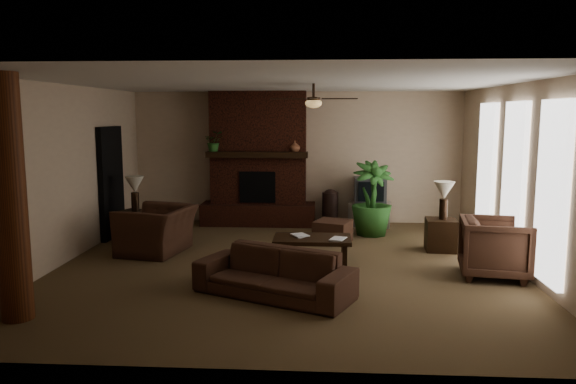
# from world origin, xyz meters

# --- Properties ---
(room_shell) EXTENTS (7.00, 7.00, 7.00)m
(room_shell) POSITION_xyz_m (0.00, 0.00, 1.40)
(room_shell) COLOR brown
(room_shell) RESTS_ON ground
(fireplace) EXTENTS (2.40, 0.70, 2.80)m
(fireplace) POSITION_xyz_m (-0.80, 3.22, 1.16)
(fireplace) COLOR #431C11
(fireplace) RESTS_ON ground
(windows) EXTENTS (0.08, 3.65, 2.35)m
(windows) POSITION_xyz_m (3.45, 0.20, 1.35)
(windows) COLOR white
(windows) RESTS_ON ground
(log_column) EXTENTS (0.36, 0.36, 2.80)m
(log_column) POSITION_xyz_m (-2.95, -2.40, 1.40)
(log_column) COLOR #592D16
(log_column) RESTS_ON ground
(doorway) EXTENTS (0.10, 1.00, 2.10)m
(doorway) POSITION_xyz_m (-3.44, 1.80, 1.05)
(doorway) COLOR black
(doorway) RESTS_ON ground
(ceiling_fan) EXTENTS (1.35, 1.35, 0.37)m
(ceiling_fan) POSITION_xyz_m (0.40, 0.30, 2.53)
(ceiling_fan) COLOR black
(ceiling_fan) RESTS_ON ceiling
(sofa) EXTENTS (2.11, 1.41, 0.80)m
(sofa) POSITION_xyz_m (-0.07, -1.42, 0.40)
(sofa) COLOR #41281C
(sofa) RESTS_ON ground
(armchair_left) EXTENTS (1.00, 1.33, 1.05)m
(armchair_left) POSITION_xyz_m (-2.24, 0.67, 0.52)
(armchair_left) COLOR #41281C
(armchair_left) RESTS_ON ground
(armchair_right) EXTENTS (1.00, 1.05, 0.95)m
(armchair_right) POSITION_xyz_m (3.04, -0.40, 0.47)
(armchair_right) COLOR #41281C
(armchair_right) RESTS_ON ground
(coffee_table) EXTENTS (1.20, 0.70, 0.43)m
(coffee_table) POSITION_xyz_m (0.40, 0.12, 0.37)
(coffee_table) COLOR black
(coffee_table) RESTS_ON ground
(ottoman) EXTENTS (0.77, 0.77, 0.40)m
(ottoman) POSITION_xyz_m (0.75, 1.62, 0.20)
(ottoman) COLOR #41281C
(ottoman) RESTS_ON ground
(tv_stand) EXTENTS (0.91, 0.62, 0.50)m
(tv_stand) POSITION_xyz_m (1.55, 3.15, 0.25)
(tv_stand) COLOR #BDBDBF
(tv_stand) RESTS_ON ground
(tv) EXTENTS (0.66, 0.54, 0.52)m
(tv) POSITION_xyz_m (1.55, 3.14, 0.76)
(tv) COLOR #3B3B3E
(tv) RESTS_ON tv_stand
(floor_vase) EXTENTS (0.34, 0.34, 0.77)m
(floor_vase) POSITION_xyz_m (0.72, 3.15, 0.43)
(floor_vase) COLOR black
(floor_vase) RESTS_ON ground
(floor_plant) EXTENTS (1.23, 1.62, 0.80)m
(floor_plant) POSITION_xyz_m (1.51, 2.27, 0.40)
(floor_plant) COLOR #2D6227
(floor_plant) RESTS_ON ground
(side_table_left) EXTENTS (0.66, 0.66, 0.55)m
(side_table_left) POSITION_xyz_m (-2.96, 1.56, 0.28)
(side_table_left) COLOR black
(side_table_left) RESTS_ON ground
(lamp_left) EXTENTS (0.42, 0.42, 0.65)m
(lamp_left) POSITION_xyz_m (-2.90, 1.55, 1.00)
(lamp_left) COLOR black
(lamp_left) RESTS_ON side_table_left
(side_table_right) EXTENTS (0.53, 0.53, 0.55)m
(side_table_right) POSITION_xyz_m (2.59, 1.11, 0.28)
(side_table_right) COLOR black
(side_table_right) RESTS_ON ground
(lamp_right) EXTENTS (0.40, 0.40, 0.65)m
(lamp_right) POSITION_xyz_m (2.62, 1.11, 1.00)
(lamp_right) COLOR black
(lamp_right) RESTS_ON side_table_right
(mantel_plant) EXTENTS (0.49, 0.51, 0.33)m
(mantel_plant) POSITION_xyz_m (-1.69, 2.97, 1.72)
(mantel_plant) COLOR #2D6227
(mantel_plant) RESTS_ON fireplace
(mantel_vase) EXTENTS (0.23, 0.24, 0.22)m
(mantel_vase) POSITION_xyz_m (-0.02, 3.01, 1.67)
(mantel_vase) COLOR brown
(mantel_vase) RESTS_ON fireplace
(book_a) EXTENTS (0.20, 0.13, 0.29)m
(book_a) POSITION_xyz_m (0.11, 0.12, 0.57)
(book_a) COLOR #999999
(book_a) RESTS_ON coffee_table
(book_b) EXTENTS (0.21, 0.09, 0.29)m
(book_b) POSITION_xyz_m (0.69, 0.01, 0.58)
(book_b) COLOR #999999
(book_b) RESTS_ON coffee_table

